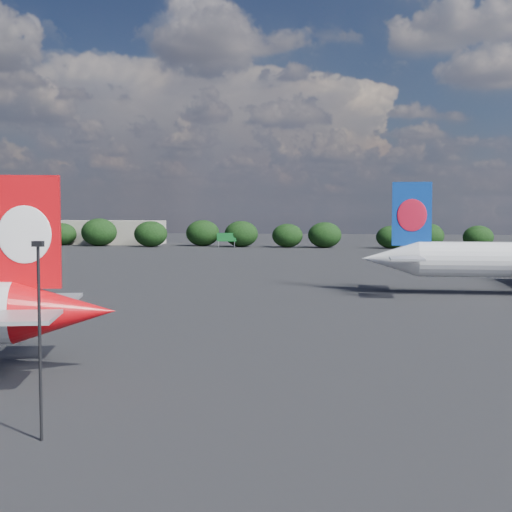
# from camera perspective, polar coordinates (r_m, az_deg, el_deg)

# --- Properties ---
(ground) EXTENTS (500.00, 500.00, 0.00)m
(ground) POSITION_cam_1_polar(r_m,az_deg,el_deg) (103.57, -4.80, -2.67)
(ground) COLOR black
(ground) RESTS_ON ground
(apron_lamp_post) EXTENTS (0.55, 0.30, 9.89)m
(apron_lamp_post) POSITION_cam_1_polar(r_m,az_deg,el_deg) (36.62, -16.93, -5.59)
(apron_lamp_post) COLOR black
(apron_lamp_post) RESTS_ON ground
(terminal_building) EXTENTS (42.00, 16.00, 8.00)m
(terminal_building) POSITION_cam_1_polar(r_m,az_deg,el_deg) (248.68, -12.36, 1.86)
(terminal_building) COLOR gray
(terminal_building) RESTS_ON ground
(highway_sign) EXTENTS (6.00, 0.30, 4.50)m
(highway_sign) POSITION_cam_1_polar(r_m,az_deg,el_deg) (220.31, -2.38, 1.50)
(highway_sign) COLOR #156A29
(highway_sign) RESTS_ON ground
(billboard_yellow) EXTENTS (5.00, 0.30, 5.50)m
(billboard_yellow) POSITION_cam_1_polar(r_m,az_deg,el_deg) (222.58, 5.53, 1.70)
(billboard_yellow) COLOR gold
(billboard_yellow) RESTS_ON ground
(horizon_treeline) EXTENTS (204.59, 16.47, 8.92)m
(horizon_treeline) POSITION_cam_1_polar(r_m,az_deg,el_deg) (221.26, 2.14, 1.70)
(horizon_treeline) COLOR black
(horizon_treeline) RESTS_ON ground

